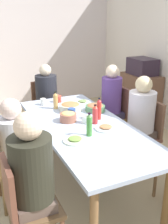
{
  "coord_description": "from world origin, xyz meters",
  "views": [
    {
      "loc": [
        2.46,
        -1.14,
        1.91
      ],
      "look_at": [
        0.0,
        0.0,
        0.9
      ],
      "focal_mm": 43.02,
      "sensor_mm": 36.0,
      "label": 1
    }
  ],
  "objects_px": {
    "bowl_1": "(68,117)",
    "bottle_2": "(89,125)",
    "plate_0": "(82,102)",
    "bowl_2": "(70,107)",
    "plate_2": "(106,128)",
    "chair_3": "(115,113)",
    "person_5": "(141,116)",
    "dining_table": "(84,131)",
    "plate_1": "(75,140)",
    "chair_1": "(24,204)",
    "chair_5": "(145,131)",
    "bottle_0": "(99,109)",
    "cup_2": "(43,102)",
    "bottle_1": "(56,101)",
    "side_cabinet": "(140,99)",
    "person_4": "(47,95)",
    "microwave": "(142,66)",
    "chair_6": "(8,161)",
    "cup_3": "(72,112)",
    "person_1": "(33,174)",
    "chair_4": "(46,106)",
    "person_3": "(111,100)",
    "bowl_0": "(95,108)",
    "cup_0": "(59,99)",
    "bottle_3": "(95,115)",
    "cup_1": "(85,119)",
    "person_6": "(15,142)"
  },
  "relations": [
    {
      "from": "dining_table",
      "to": "cup_3",
      "type": "bearing_deg",
      "value": -176.41
    },
    {
      "from": "plate_0",
      "to": "plate_1",
      "type": "bearing_deg",
      "value": -27.97
    },
    {
      "from": "person_1",
      "to": "person_5",
      "type": "distance_m",
      "value": 1.68
    },
    {
      "from": "microwave",
      "to": "chair_5",
      "type": "bearing_deg",
      "value": -33.62
    },
    {
      "from": "person_1",
      "to": "bottle_1",
      "type": "bearing_deg",
      "value": 154.3
    },
    {
      "from": "plate_2",
      "to": "cup_3",
      "type": "xyz_separation_m",
      "value": [
        -0.5,
        -0.18,
        0.03
      ]
    },
    {
      "from": "chair_4",
      "to": "side_cabinet",
      "type": "xyz_separation_m",
      "value": [
        0.16,
        1.71,
        -0.06
      ]
    },
    {
      "from": "chair_4",
      "to": "plate_1",
      "type": "height_order",
      "value": "chair_4"
    },
    {
      "from": "chair_1",
      "to": "chair_3",
      "type": "relative_size",
      "value": 1.0
    },
    {
      "from": "chair_1",
      "to": "chair_5",
      "type": "distance_m",
      "value": 1.84
    },
    {
      "from": "plate_1",
      "to": "cup_2",
      "type": "xyz_separation_m",
      "value": [
        -1.17,
        0.04,
        0.03
      ]
    },
    {
      "from": "plate_0",
      "to": "bowl_2",
      "type": "distance_m",
      "value": 0.35
    },
    {
      "from": "plate_2",
      "to": "bowl_2",
      "type": "bearing_deg",
      "value": -169.37
    },
    {
      "from": "bowl_1",
      "to": "cup_3",
      "type": "relative_size",
      "value": 1.53
    },
    {
      "from": "cup_1",
      "to": "bottle_3",
      "type": "height_order",
      "value": "bottle_3"
    },
    {
      "from": "cup_2",
      "to": "bottle_1",
      "type": "xyz_separation_m",
      "value": [
        0.21,
        0.1,
        0.06
      ]
    },
    {
      "from": "plate_1",
      "to": "bowl_1",
      "type": "distance_m",
      "value": 0.52
    },
    {
      "from": "person_3",
      "to": "bowl_1",
      "type": "height_order",
      "value": "person_3"
    },
    {
      "from": "bowl_1",
      "to": "side_cabinet",
      "type": "relative_size",
      "value": 0.21
    },
    {
      "from": "plate_0",
      "to": "cup_3",
      "type": "xyz_separation_m",
      "value": [
        0.4,
        -0.32,
        0.03
      ]
    },
    {
      "from": "chair_1",
      "to": "person_4",
      "type": "relative_size",
      "value": 0.75
    },
    {
      "from": "plate_0",
      "to": "microwave",
      "type": "distance_m",
      "value": 1.55
    },
    {
      "from": "chair_3",
      "to": "bottle_1",
      "type": "xyz_separation_m",
      "value": [
        0.08,
        -0.95,
        0.35
      ]
    },
    {
      "from": "chair_3",
      "to": "side_cabinet",
      "type": "xyz_separation_m",
      "value": [
        -0.58,
        0.86,
        -0.06
      ]
    },
    {
      "from": "bottle_0",
      "to": "bottle_3",
      "type": "relative_size",
      "value": 1.15
    },
    {
      "from": "dining_table",
      "to": "plate_1",
      "type": "distance_m",
      "value": 0.42
    },
    {
      "from": "person_4",
      "to": "cup_0",
      "type": "distance_m",
      "value": 0.5
    },
    {
      "from": "plate_2",
      "to": "bowl_1",
      "type": "bearing_deg",
      "value": -142.79
    },
    {
      "from": "bowl_1",
      "to": "bottle_2",
      "type": "height_order",
      "value": "bottle_2"
    },
    {
      "from": "chair_5",
      "to": "plate_1",
      "type": "height_order",
      "value": "chair_5"
    },
    {
      "from": "person_6",
      "to": "cup_1",
      "type": "xyz_separation_m",
      "value": [
        -0.04,
        0.79,
        0.09
      ]
    },
    {
      "from": "chair_4",
      "to": "cup_2",
      "type": "bearing_deg",
      "value": -18.73
    },
    {
      "from": "plate_0",
      "to": "cup_2",
      "type": "relative_size",
      "value": 1.95
    },
    {
      "from": "person_4",
      "to": "microwave",
      "type": "distance_m",
      "value": 1.74
    },
    {
      "from": "person_5",
      "to": "bowl_0",
      "type": "relative_size",
      "value": 5.0
    },
    {
      "from": "plate_0",
      "to": "plate_2",
      "type": "distance_m",
      "value": 0.91
    },
    {
      "from": "chair_6",
      "to": "cup_0",
      "type": "bearing_deg",
      "value": 135.29
    },
    {
      "from": "side_cabinet",
      "to": "microwave",
      "type": "xyz_separation_m",
      "value": [
        0.0,
        0.0,
        0.59
      ]
    },
    {
      "from": "plate_0",
      "to": "bottle_0",
      "type": "bearing_deg",
      "value": -6.94
    },
    {
      "from": "dining_table",
      "to": "bottle_2",
      "type": "relative_size",
      "value": 8.92
    },
    {
      "from": "cup_0",
      "to": "chair_1",
      "type": "bearing_deg",
      "value": -28.49
    },
    {
      "from": "chair_3",
      "to": "person_5",
      "type": "height_order",
      "value": "person_5"
    },
    {
      "from": "person_1",
      "to": "cup_2",
      "type": "bearing_deg",
      "value": 160.64
    },
    {
      "from": "cup_0",
      "to": "bottle_3",
      "type": "distance_m",
      "value": 0.9
    },
    {
      "from": "plate_0",
      "to": "plate_1",
      "type": "xyz_separation_m",
      "value": [
        1.03,
        -0.55,
        0.0
      ]
    },
    {
      "from": "person_5",
      "to": "person_4",
      "type": "bearing_deg",
      "value": -151.06
    },
    {
      "from": "chair_6",
      "to": "plate_2",
      "type": "xyz_separation_m",
      "value": [
        0.2,
        1.01,
        0.26
      ]
    },
    {
      "from": "cup_0",
      "to": "bottle_0",
      "type": "distance_m",
      "value": 0.82
    },
    {
      "from": "bottle_0",
      "to": "plate_1",
      "type": "bearing_deg",
      "value": -49.36
    },
    {
      "from": "cup_0",
      "to": "cup_2",
      "type": "xyz_separation_m",
      "value": [
        0.03,
        -0.23,
        -0.0
      ]
    }
  ]
}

